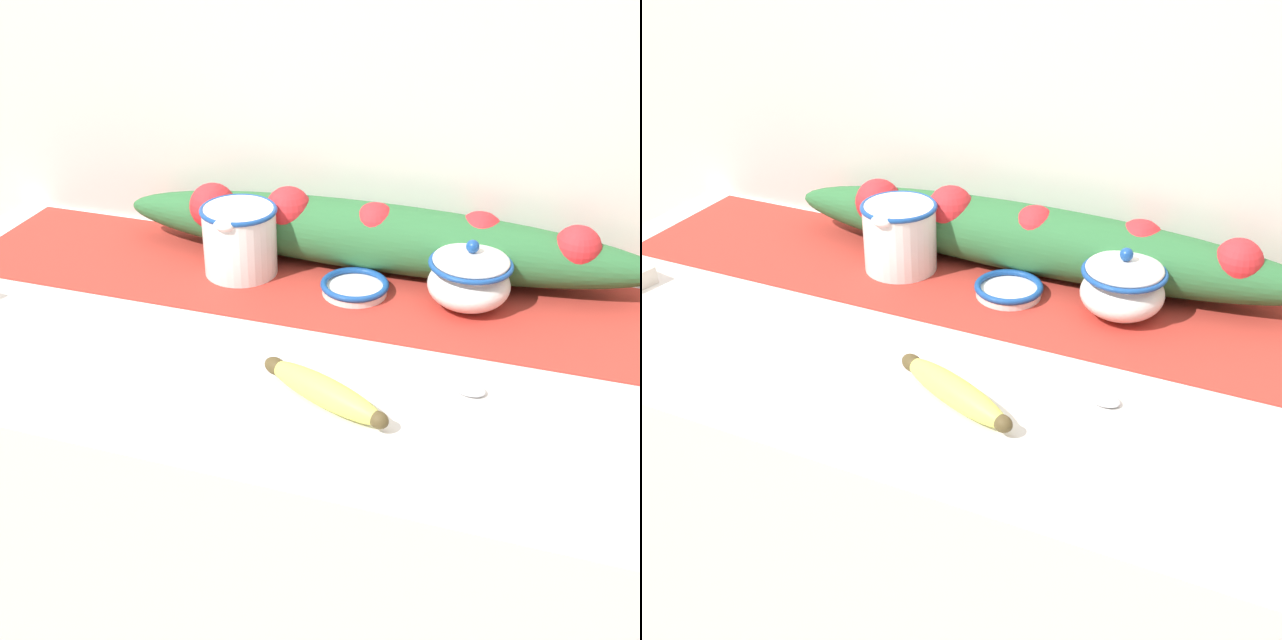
# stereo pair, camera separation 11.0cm
# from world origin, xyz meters

# --- Properties ---
(countertop) EXTENTS (1.46, 0.62, 0.91)m
(countertop) POSITION_xyz_m (0.00, 0.00, 0.46)
(countertop) COLOR silver
(countertop) RESTS_ON ground_plane
(back_wall) EXTENTS (2.26, 0.04, 2.40)m
(back_wall) POSITION_xyz_m (0.00, 0.33, 1.20)
(back_wall) COLOR silver
(back_wall) RESTS_ON ground_plane
(table_runner) EXTENTS (1.35, 0.28, 0.00)m
(table_runner) POSITION_xyz_m (0.00, 0.16, 0.91)
(table_runner) COLOR #B23328
(table_runner) RESTS_ON countertop
(cream_pitcher) EXTENTS (0.12, 0.15, 0.12)m
(cream_pitcher) POSITION_xyz_m (-0.21, 0.16, 0.98)
(cream_pitcher) COLOR white
(cream_pitcher) RESTS_ON countertop
(sugar_bowl) EXTENTS (0.13, 0.13, 0.11)m
(sugar_bowl) POSITION_xyz_m (0.17, 0.16, 0.96)
(sugar_bowl) COLOR white
(sugar_bowl) RESTS_ON countertop
(small_dish) EXTENTS (0.11, 0.11, 0.02)m
(small_dish) POSITION_xyz_m (-0.01, 0.15, 0.93)
(small_dish) COLOR white
(small_dish) RESTS_ON countertop
(banana) EXTENTS (0.19, 0.11, 0.04)m
(banana) POSITION_xyz_m (0.03, -0.14, 0.93)
(banana) COLOR #CCD156
(banana) RESTS_ON countertop
(spoon) EXTENTS (0.16, 0.05, 0.01)m
(spoon) POSITION_xyz_m (0.20, -0.06, 0.92)
(spoon) COLOR silver
(spoon) RESTS_ON countertop
(poinsettia_garland) EXTENTS (0.89, 0.12, 0.13)m
(poinsettia_garland) POSITION_xyz_m (-0.00, 0.24, 0.97)
(poinsettia_garland) COLOR #2D6B38
(poinsettia_garland) RESTS_ON countertop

